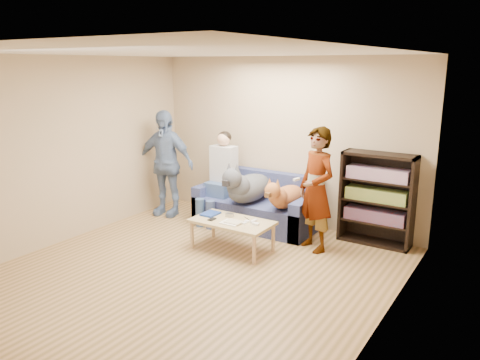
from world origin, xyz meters
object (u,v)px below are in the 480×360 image
Objects in this scene: person_standing_right at (316,190)px; sofa at (257,208)px; coffee_table at (232,224)px; person_seated at (220,174)px; dog_tan at (284,196)px; dog_gray at (246,187)px; camera_silver at (230,215)px; person_standing_left at (165,163)px; bookshelf at (377,197)px; notebook_blue at (210,214)px.

person_standing_right is 1.37m from sofa.
coffee_table is (0.24, -1.08, 0.09)m from sofa.
dog_tan is (1.20, -0.09, -0.16)m from person_seated.
dog_gray is (-0.05, -0.25, 0.39)m from sofa.
sofa is 0.80m from person_seated.
person_standing_left is at bearing 160.62° from camera_silver.
person_seated is at bearing 175.85° from dog_tan.
person_standing_right reaches higher than sofa.
person_standing_left is at bearing -169.94° from bookshelf.
dog_gray is at bearing -5.02° from person_standing_left.
coffee_table is at bearing -7.13° from notebook_blue.
dog_gray is 0.98× the size of bookshelf.
bookshelf reaches higher than notebook_blue.
camera_silver is at bearing 14.04° from notebook_blue.
person_standing_right is at bearing 26.33° from camera_silver.
dog_gray is (-1.22, 0.18, -0.17)m from person_standing_right.
person_seated is at bearing 132.04° from coffee_table.
bookshelf is (3.37, 0.60, -0.20)m from person_standing_left.
camera_silver is at bearing -144.67° from bookshelf.
person_standing_left reaches higher than person_standing_right.
dog_gray is (-0.16, 0.70, 0.22)m from camera_silver.
notebook_blue is at bearing -98.88° from sofa.
sofa is at bearing -170.86° from person_standing_right.
person_standing_left reaches higher than bookshelf.
person_standing_left is 6.77× the size of notebook_blue.
person_seated is 1.34× the size of coffee_table.
bookshelf reaches higher than sofa.
bookshelf reaches higher than dog_gray.
person_standing_left reaches higher than sofa.
person_seated is 1.13× the size of bookshelf.
dog_gray is 1.91m from bookshelf.
person_standing_right is 1.23m from coffee_table.
camera_silver is at bearing -28.53° from person_standing_left.
person_standing_left reaches higher than coffee_table.
person_standing_left is 1.20× the size of person_seated.
coffee_table is at bearing -115.92° from person_standing_right.
person_seated is 1.34m from coffee_table.
bookshelf reaches higher than camera_silver.
person_seated reaches higher than dog_tan.
person_seated is at bearing 116.92° from notebook_blue.
bookshelf is at bearing 76.44° from person_standing_right.
bookshelf is at bearing 0.91° from person_standing_left.
dog_tan is 1.04× the size of coffee_table.
coffee_table is at bearing -139.96° from bookshelf.
notebook_blue is 0.18× the size of person_seated.
camera_silver is 0.07× the size of person_seated.
person_standing_right is 6.49× the size of notebook_blue.
person_standing_right reaches higher than camera_silver.
notebook_blue is at bearing -132.40° from dog_tan.
dog_gray is at bearing 109.07° from coffee_table.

